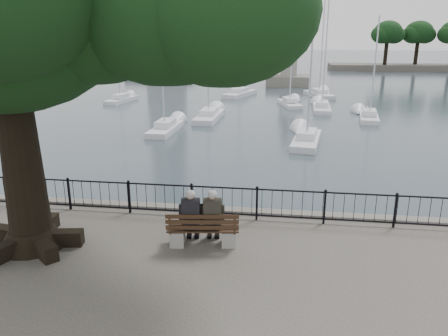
% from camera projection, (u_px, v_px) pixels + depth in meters
% --- Properties ---
extents(harbor, '(260.00, 260.00, 1.20)m').
position_uv_depth(harbor, '(226.00, 226.00, 14.04)').
color(harbor, '#5C5750').
rests_on(harbor, ground).
extents(railing, '(22.06, 0.06, 1.00)m').
position_uv_depth(railing, '(224.00, 201.00, 13.26)').
color(railing, black).
rests_on(railing, ground).
extents(bench, '(1.95, 0.81, 1.00)m').
position_uv_depth(bench, '(203.00, 233.00, 11.55)').
color(bench, gray).
rests_on(bench, ground).
extents(person_left, '(0.50, 0.82, 1.58)m').
position_uv_depth(person_left, '(191.00, 219.00, 11.55)').
color(person_left, black).
rests_on(person_left, ground).
extents(person_right, '(0.50, 0.82, 1.58)m').
position_uv_depth(person_right, '(213.00, 219.00, 11.54)').
color(person_right, black).
rests_on(person_right, ground).
extents(lion_monument, '(5.73, 5.73, 8.51)m').
position_uv_depth(lion_monument, '(289.00, 69.00, 57.77)').
color(lion_monument, '#5C5750').
rests_on(lion_monument, ground).
extents(sailboat_a, '(1.48, 5.06, 9.65)m').
position_uv_depth(sailboat_a, '(166.00, 127.00, 30.11)').
color(sailboat_a, silver).
rests_on(sailboat_a, ground).
extents(sailboat_b, '(1.70, 5.63, 13.05)m').
position_uv_depth(sailboat_b, '(209.00, 115.00, 34.53)').
color(sailboat_b, silver).
rests_on(sailboat_b, ground).
extents(sailboat_c, '(2.13, 5.41, 11.01)m').
position_uv_depth(sailboat_c, '(307.00, 138.00, 26.77)').
color(sailboat_c, silver).
rests_on(sailboat_c, ground).
extents(sailboat_d, '(2.00, 5.02, 7.99)m').
position_uv_depth(sailboat_d, '(369.00, 116.00, 34.38)').
color(sailboat_d, silver).
rests_on(sailboat_d, ground).
extents(sailboat_e, '(2.01, 4.95, 11.70)m').
position_uv_depth(sailboat_e, '(121.00, 98.00, 43.63)').
color(sailboat_e, silver).
rests_on(sailboat_e, ground).
extents(sailboat_f, '(2.43, 4.96, 10.57)m').
position_uv_depth(sailboat_f, '(290.00, 103.00, 41.06)').
color(sailboat_f, silver).
rests_on(sailboat_f, ground).
extents(sailboat_g, '(3.21, 5.77, 10.74)m').
position_uv_depth(sailboat_g, '(319.00, 94.00, 47.46)').
color(sailboat_g, silver).
rests_on(sailboat_g, ground).
extents(sailboat_h, '(3.41, 6.18, 13.04)m').
position_uv_depth(sailboat_h, '(240.00, 93.00, 48.01)').
color(sailboat_h, silver).
rests_on(sailboat_h, ground).
extents(sailboat_i, '(1.67, 5.29, 10.64)m').
position_uv_depth(sailboat_i, '(322.00, 107.00, 38.56)').
color(sailboat_i, silver).
rests_on(sailboat_i, ground).
extents(far_shore, '(30.00, 8.60, 9.18)m').
position_uv_depth(far_shore, '(415.00, 49.00, 82.06)').
color(far_shore, '#45403B').
rests_on(far_shore, ground).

